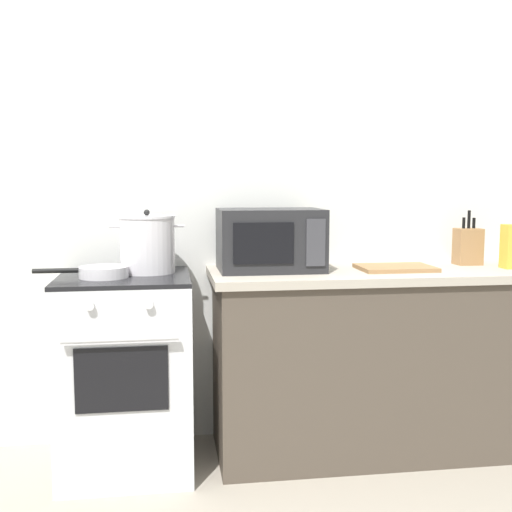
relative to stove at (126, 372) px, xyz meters
name	(u,v)px	position (x,y,z in m)	size (l,w,h in m)	color
back_wall	(252,201)	(0.65, 0.37, 0.79)	(4.40, 0.10, 2.50)	silver
lower_cabinet_right	(380,364)	(1.25, 0.02, -0.02)	(1.64, 0.56, 0.88)	#4C4238
countertop_right	(382,274)	(1.25, 0.02, 0.44)	(1.70, 0.60, 0.04)	#ADA393
stove	(126,372)	(0.00, 0.00, 0.00)	(0.60, 0.64, 0.92)	silver
stock_pot	(147,244)	(0.11, 0.08, 0.60)	(0.35, 0.27, 0.30)	silver
frying_pan	(102,272)	(-0.09, -0.05, 0.48)	(0.42, 0.22, 0.05)	silver
microwave	(270,240)	(0.70, 0.08, 0.61)	(0.50, 0.37, 0.30)	#232326
cutting_board	(395,268)	(1.31, 0.00, 0.47)	(0.36, 0.26, 0.02)	#997047
knife_block	(468,246)	(1.76, 0.14, 0.56)	(0.13, 0.10, 0.28)	#997047
pasta_box	(511,246)	(1.90, -0.03, 0.57)	(0.08, 0.08, 0.22)	gold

